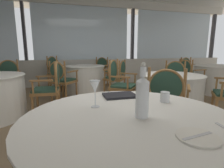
% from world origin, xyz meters
% --- Properties ---
extents(ground_plane, '(14.29, 14.29, 0.00)m').
position_xyz_m(ground_plane, '(0.00, 0.00, 0.00)').
color(ground_plane, '#756047').
extents(window_wall_far, '(11.00, 0.14, 2.78)m').
position_xyz_m(window_wall_far, '(-0.00, 3.53, 1.11)').
color(window_wall_far, beige).
rests_on(window_wall_far, ground_plane).
extents(foreground_table, '(1.39, 1.39, 0.74)m').
position_xyz_m(foreground_table, '(-0.29, -1.41, 0.37)').
color(foreground_table, silver).
rests_on(foreground_table, ground_plane).
extents(side_plate, '(0.20, 0.20, 0.01)m').
position_xyz_m(side_plate, '(-0.09, -1.78, 0.75)').
color(side_plate, silver).
rests_on(side_plate, foreground_table).
extents(butter_knife, '(0.19, 0.04, 0.00)m').
position_xyz_m(butter_knife, '(-0.09, -1.78, 0.75)').
color(butter_knife, silver).
rests_on(butter_knife, foreground_table).
extents(water_bottle, '(0.08, 0.08, 0.34)m').
position_xyz_m(water_bottle, '(-0.23, -1.46, 0.88)').
color(water_bottle, white).
rests_on(water_bottle, foreground_table).
extents(wine_glass, '(0.08, 0.08, 0.20)m').
position_xyz_m(wine_glass, '(-0.48, -1.18, 0.89)').
color(wine_glass, white).
rests_on(wine_glass, foreground_table).
extents(water_tumbler, '(0.07, 0.07, 0.08)m').
position_xyz_m(water_tumbler, '(0.09, -1.21, 0.78)').
color(water_tumbler, white).
rests_on(water_tumbler, foreground_table).
extents(menu_book, '(0.29, 0.21, 0.02)m').
position_xyz_m(menu_book, '(-0.21, -0.94, 0.75)').
color(menu_book, black).
rests_on(menu_book, foreground_table).
extents(dining_chair_0_0, '(0.50, 0.56, 0.97)m').
position_xyz_m(dining_chair_0_0, '(-0.91, 0.87, 0.56)').
color(dining_chair_0_0, olive).
rests_on(dining_chair_0_0, ground_plane).
extents(dining_chair_0_1, '(0.56, 0.50, 0.95)m').
position_xyz_m(dining_chair_0_1, '(-1.90, 2.00, 0.55)').
color(dining_chair_0_1, olive).
rests_on(dining_chair_0_1, ground_plane).
extents(background_table_1, '(1.25, 1.25, 0.74)m').
position_xyz_m(background_table_1, '(3.38, 1.39, 0.37)').
color(background_table_1, silver).
rests_on(background_table_1, ground_plane).
extents(dining_chair_1_0, '(0.52, 0.58, 0.94)m').
position_xyz_m(dining_chair_1_0, '(2.34, 1.27, 0.55)').
color(dining_chair_1_0, olive).
rests_on(dining_chair_1_0, ground_plane).
extents(dining_chair_1_3, '(0.58, 0.52, 0.93)m').
position_xyz_m(dining_chair_1_3, '(3.26, 2.43, 0.55)').
color(dining_chair_1_3, olive).
rests_on(dining_chair_1_3, ground_plane).
extents(background_table_2, '(1.08, 1.08, 0.74)m').
position_xyz_m(background_table_2, '(1.12, 0.20, 0.37)').
color(background_table_2, silver).
rests_on(background_table_2, ground_plane).
extents(dining_chair_2_0, '(0.65, 0.66, 0.98)m').
position_xyz_m(dining_chair_2_0, '(0.35, 0.79, 0.57)').
color(dining_chair_2_0, olive).
rests_on(dining_chair_2_0, ground_plane).
extents(dining_chair_2_1, '(0.66, 0.65, 0.96)m').
position_xyz_m(dining_chair_2_1, '(0.53, -0.56, 0.57)').
color(dining_chair_2_1, olive).
rests_on(dining_chair_2_1, ground_plane).
extents(dining_chair_2_3, '(0.66, 0.65, 0.92)m').
position_xyz_m(dining_chair_2_3, '(1.71, 0.96, 0.54)').
color(dining_chair_2_3, olive).
rests_on(dining_chair_2_3, ground_plane).
extents(background_table_3, '(1.11, 1.11, 0.74)m').
position_xyz_m(background_table_3, '(-0.12, 2.40, 0.37)').
color(background_table_3, silver).
rests_on(background_table_3, ground_plane).
extents(dining_chair_3_0, '(0.65, 0.66, 0.92)m').
position_xyz_m(dining_chair_3_0, '(0.64, 1.79, 0.54)').
color(dining_chair_3_0, olive).
rests_on(dining_chair_3_0, ground_plane).
extents(dining_chair_3_1, '(0.66, 0.65, 0.93)m').
position_xyz_m(dining_chair_3_1, '(0.49, 3.16, 0.55)').
color(dining_chair_3_1, olive).
rests_on(dining_chair_3_1, ground_plane).
extents(dining_chair_3_2, '(0.65, 0.66, 0.99)m').
position_xyz_m(dining_chair_3_2, '(-0.89, 3.01, 0.58)').
color(dining_chair_3_2, olive).
rests_on(dining_chair_3_2, ground_plane).
extents(dining_chair_3_3, '(0.66, 0.65, 0.93)m').
position_xyz_m(dining_chair_3_3, '(-0.73, 1.64, 0.55)').
color(dining_chair_3_3, olive).
rests_on(dining_chair_3_3, ground_plane).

